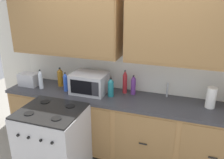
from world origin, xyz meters
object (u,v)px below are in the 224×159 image
bottle_teal (111,87)px  bottle_amber (60,77)px  paper_towel_roll (211,98)px  stove_range (54,143)px  bottle_clear (41,79)px  bottle_red (125,82)px  toaster (29,79)px  microwave (89,83)px  bottle_violet (133,85)px  bottle_blue (66,82)px

bottle_teal → bottle_amber: 0.84m
paper_towel_roll → stove_range: bearing=-158.9°
bottle_clear → bottle_red: bearing=11.3°
bottle_teal → bottle_red: bearing=48.7°
stove_range → bottle_amber: (-0.29, 0.73, 0.60)m
bottle_clear → stove_range: bearing=-47.7°
toaster → microwave: bearing=3.1°
bottle_violet → paper_towel_roll: bearing=-5.0°
bottle_red → bottle_violet: 0.12m
bottle_blue → bottle_teal: bearing=2.9°
stove_range → microwave: (0.23, 0.65, 0.61)m
bottle_clear → paper_towel_roll: bearing=3.7°
bottle_red → bottle_amber: bearing=-176.8°
toaster → bottle_blue: (0.63, -0.01, 0.04)m
microwave → paper_towel_roll: bearing=1.8°
stove_range → bottle_amber: bearing=111.3°
bottle_amber → bottle_violet: size_ratio=1.03×
bottle_amber → bottle_clear: 0.28m
bottle_violet → bottle_blue: bottle_blue is taller
stove_range → paper_towel_roll: (1.81, 0.70, 0.60)m
bottle_teal → bottle_clear: size_ratio=0.90×
bottle_violet → bottle_teal: bearing=-148.6°
toaster → paper_towel_roll: size_ratio=1.08×
bottle_amber → bottle_red: bottle_red is taller
microwave → bottle_violet: microwave is taller
bottle_teal → bottle_clear: bottle_clear is taller
bottle_violet → stove_range: bearing=-136.3°
stove_range → microwave: bearing=70.7°
toaster → bottle_red: bottle_red is taller
bottle_teal → bottle_red: 0.23m
bottle_amber → toaster: bearing=-163.1°
toaster → bottle_red: (1.44, 0.19, 0.07)m
paper_towel_roll → bottle_blue: bottle_blue is taller
toaster → bottle_teal: (1.29, 0.03, 0.03)m
bottle_teal → toaster: bearing=-178.9°
toaster → bottle_amber: size_ratio=0.99×
toaster → bottle_teal: size_ratio=1.07×
bottle_red → bottle_blue: (-0.81, -0.20, -0.03)m
microwave → bottle_violet: size_ratio=1.75×
microwave → bottle_amber: bottle_amber is taller
bottle_amber → bottle_blue: (0.17, -0.15, -0.00)m
stove_range → bottle_violet: bottle_violet is taller
bottle_teal → stove_range: bearing=-131.7°
paper_towel_roll → bottle_red: 1.11m
microwave → bottle_blue: size_ratio=1.74×
paper_towel_roll → bottle_red: bottle_red is taller
bottle_violet → bottle_amber: bearing=-177.4°
paper_towel_roll → bottle_teal: (-1.25, -0.08, -0.00)m
microwave → bottle_red: bearing=16.6°
stove_range → bottle_red: bottle_red is taller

